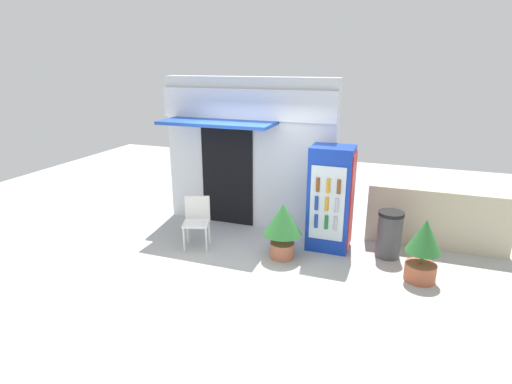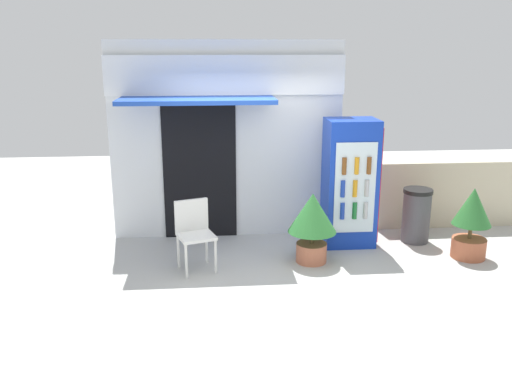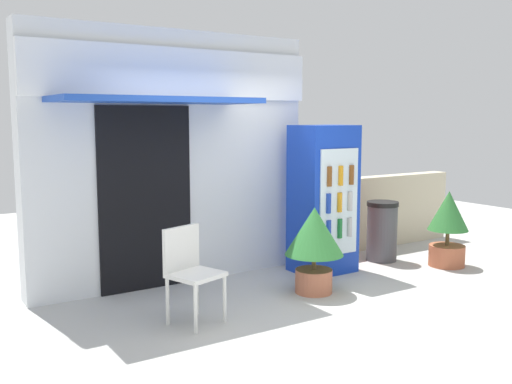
% 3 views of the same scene
% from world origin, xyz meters
% --- Properties ---
extents(ground, '(16.00, 16.00, 0.00)m').
position_xyz_m(ground, '(0.00, 0.00, 0.00)').
color(ground, '#B2B2AD').
extents(storefront_building, '(3.46, 1.17, 2.95)m').
position_xyz_m(storefront_building, '(-0.41, 1.72, 1.53)').
color(storefront_building, silver).
rests_on(storefront_building, ground).
extents(drink_cooler, '(0.75, 0.64, 1.86)m').
position_xyz_m(drink_cooler, '(1.38, 1.09, 0.93)').
color(drink_cooler, '#1438B2').
rests_on(drink_cooler, ground).
extents(plastic_chair, '(0.56, 0.55, 0.92)m').
position_xyz_m(plastic_chair, '(-0.87, 0.35, 0.54)').
color(plastic_chair, silver).
rests_on(plastic_chair, ground).
extents(potted_plant_near_shop, '(0.66, 0.66, 0.97)m').
position_xyz_m(potted_plant_near_shop, '(0.71, 0.43, 0.61)').
color(potted_plant_near_shop, '#BC6B4C').
rests_on(potted_plant_near_shop, ground).
extents(potted_plant_curbside, '(0.52, 0.52, 1.00)m').
position_xyz_m(potted_plant_curbside, '(2.92, 0.40, 0.56)').
color(potted_plant_curbside, '#AD5B3D').
rests_on(potted_plant_curbside, ground).
extents(trash_bin, '(0.43, 0.43, 0.82)m').
position_xyz_m(trash_bin, '(2.41, 1.08, 0.41)').
color(trash_bin, '#47474C').
rests_on(trash_bin, ground).
extents(stone_boundary_wall, '(2.41, 0.24, 1.07)m').
position_xyz_m(stone_boundary_wall, '(3.18, 1.76, 0.54)').
color(stone_boundary_wall, beige).
rests_on(stone_boundary_wall, ground).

